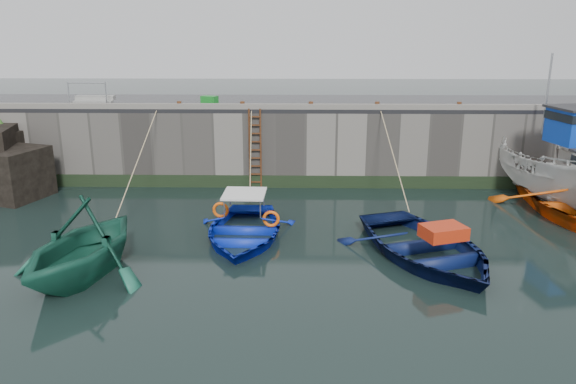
{
  "coord_description": "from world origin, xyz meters",
  "views": [
    {
      "loc": [
        -0.27,
        -11.87,
        6.24
      ],
      "look_at": [
        -0.6,
        5.26,
        1.2
      ],
      "focal_mm": 35.0,
      "sensor_mm": 36.0,
      "label": 1
    }
  ],
  "objects_px": {
    "bollard_a": "(179,105)",
    "bollard_e": "(459,106)",
    "boat_far_white": "(558,173)",
    "boat_near_blue": "(243,237)",
    "boat_near_navy": "(425,257)",
    "ladder": "(255,149)",
    "boat_near_white": "(85,275)",
    "bollard_c": "(311,105)",
    "bollard_d": "(377,105)",
    "bollard_b": "(242,105)",
    "fish_crate": "(209,100)"
  },
  "relations": [
    {
      "from": "bollard_a",
      "to": "bollard_e",
      "type": "distance_m",
      "value": 11.0
    },
    {
      "from": "boat_far_white",
      "to": "bollard_e",
      "type": "distance_m",
      "value": 4.41
    },
    {
      "from": "boat_near_blue",
      "to": "bollard_a",
      "type": "height_order",
      "value": "bollard_a"
    },
    {
      "from": "boat_near_blue",
      "to": "boat_near_navy",
      "type": "bearing_deg",
      "value": -13.46
    },
    {
      "from": "bollard_e",
      "to": "ladder",
      "type": "bearing_deg",
      "value": -177.6
    },
    {
      "from": "boat_near_white",
      "to": "bollard_e",
      "type": "bearing_deg",
      "value": 49.74
    },
    {
      "from": "bollard_c",
      "to": "boat_near_navy",
      "type": "bearing_deg",
      "value": -66.96
    },
    {
      "from": "boat_near_blue",
      "to": "bollard_a",
      "type": "relative_size",
      "value": 16.94
    },
    {
      "from": "ladder",
      "to": "bollard_d",
      "type": "distance_m",
      "value": 5.11
    },
    {
      "from": "boat_near_blue",
      "to": "bollard_c",
      "type": "relative_size",
      "value": 16.94
    },
    {
      "from": "boat_far_white",
      "to": "bollard_e",
      "type": "bearing_deg",
      "value": 136.03
    },
    {
      "from": "boat_near_blue",
      "to": "boat_near_navy",
      "type": "xyz_separation_m",
      "value": [
        5.29,
        -1.42,
        0.0
      ]
    },
    {
      "from": "boat_near_white",
      "to": "boat_far_white",
      "type": "distance_m",
      "value": 16.53
    },
    {
      "from": "boat_near_navy",
      "to": "boat_far_white",
      "type": "distance_m",
      "value": 7.98
    },
    {
      "from": "bollard_a",
      "to": "boat_near_blue",
      "type": "bearing_deg",
      "value": -62.88
    },
    {
      "from": "bollard_b",
      "to": "bollard_e",
      "type": "height_order",
      "value": "same"
    },
    {
      "from": "boat_near_navy",
      "to": "boat_near_white",
      "type": "bearing_deg",
      "value": 169.75
    },
    {
      "from": "boat_near_blue",
      "to": "bollard_e",
      "type": "height_order",
      "value": "bollard_e"
    },
    {
      "from": "ladder",
      "to": "boat_near_white",
      "type": "relative_size",
      "value": 0.71
    },
    {
      "from": "boat_near_white",
      "to": "bollard_e",
      "type": "height_order",
      "value": "bollard_e"
    },
    {
      "from": "bollard_a",
      "to": "bollard_e",
      "type": "bearing_deg",
      "value": 0.0
    },
    {
      "from": "bollard_c",
      "to": "bollard_e",
      "type": "bearing_deg",
      "value": 0.0
    },
    {
      "from": "ladder",
      "to": "boat_near_navy",
      "type": "relative_size",
      "value": 0.57
    },
    {
      "from": "bollard_c",
      "to": "boat_far_white",
      "type": "bearing_deg",
      "value": -13.05
    },
    {
      "from": "bollard_a",
      "to": "bollard_c",
      "type": "bearing_deg",
      "value": 0.0
    },
    {
      "from": "boat_near_white",
      "to": "bollard_e",
      "type": "xyz_separation_m",
      "value": [
        11.87,
        8.75,
        3.3
      ]
    },
    {
      "from": "boat_near_blue",
      "to": "boat_far_white",
      "type": "distance_m",
      "value": 11.88
    },
    {
      "from": "bollard_b",
      "to": "bollard_d",
      "type": "height_order",
      "value": "same"
    },
    {
      "from": "fish_crate",
      "to": "bollard_d",
      "type": "xyz_separation_m",
      "value": [
        6.84,
        -1.53,
        -0.02
      ]
    },
    {
      "from": "boat_near_navy",
      "to": "bollard_b",
      "type": "relative_size",
      "value": 19.95
    },
    {
      "from": "boat_near_white",
      "to": "bollard_a",
      "type": "distance_m",
      "value": 9.39
    },
    {
      "from": "boat_near_blue",
      "to": "bollard_b",
      "type": "bearing_deg",
      "value": 96.69
    },
    {
      "from": "boat_near_navy",
      "to": "bollard_b",
      "type": "xyz_separation_m",
      "value": [
        -5.82,
        7.34,
        3.3
      ]
    },
    {
      "from": "boat_near_navy",
      "to": "bollard_e",
      "type": "bearing_deg",
      "value": 50.93
    },
    {
      "from": "bollard_e",
      "to": "fish_crate",
      "type": "bearing_deg",
      "value": 171.34
    },
    {
      "from": "ladder",
      "to": "boat_near_blue",
      "type": "xyz_separation_m",
      "value": [
        0.03,
        -5.58,
        -1.59
      ]
    },
    {
      "from": "boat_near_blue",
      "to": "boat_far_white",
      "type": "bearing_deg",
      "value": 20.44
    },
    {
      "from": "bollard_b",
      "to": "bollard_e",
      "type": "bearing_deg",
      "value": 0.0
    },
    {
      "from": "ladder",
      "to": "bollard_a",
      "type": "xyz_separation_m",
      "value": [
        -3.0,
        0.34,
        1.71
      ]
    },
    {
      "from": "boat_far_white",
      "to": "bollard_c",
      "type": "bearing_deg",
      "value": 155.96
    },
    {
      "from": "boat_near_navy",
      "to": "boat_near_blue",
      "type": "bearing_deg",
      "value": 145.97
    },
    {
      "from": "fish_crate",
      "to": "boat_near_navy",
      "type": "bearing_deg",
      "value": -27.48
    },
    {
      "from": "boat_far_white",
      "to": "bollard_c",
      "type": "distance_m",
      "value": 9.51
    },
    {
      "from": "ladder",
      "to": "bollard_c",
      "type": "xyz_separation_m",
      "value": [
        2.2,
        0.34,
        1.71
      ]
    },
    {
      "from": "boat_far_white",
      "to": "bollard_a",
      "type": "bearing_deg",
      "value": 160.64
    },
    {
      "from": "ladder",
      "to": "bollard_e",
      "type": "bearing_deg",
      "value": 2.4
    },
    {
      "from": "ladder",
      "to": "boat_near_white",
      "type": "xyz_separation_m",
      "value": [
        -3.87,
        -8.42,
        -1.59
      ]
    },
    {
      "from": "boat_near_blue",
      "to": "bollard_d",
      "type": "distance_m",
      "value": 8.29
    },
    {
      "from": "fish_crate",
      "to": "bollard_b",
      "type": "distance_m",
      "value": 2.17
    },
    {
      "from": "boat_near_navy",
      "to": "bollard_a",
      "type": "height_order",
      "value": "bollard_a"
    }
  ]
}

